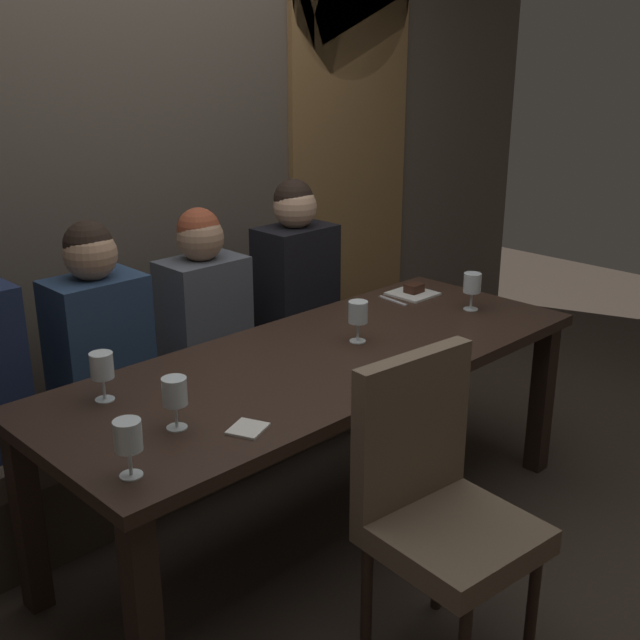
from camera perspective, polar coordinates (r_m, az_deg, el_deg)
The scene contains 17 objects.
ground at distance 3.32m, azimuth 0.12°, elevation -14.54°, with size 9.00×9.00×0.00m, color #382D26.
back_wall_tiled at distance 3.74m, azimuth -13.48°, elevation 13.45°, with size 6.00×0.12×3.00m, color brown.
arched_door at distance 4.55m, azimuth 2.12°, elevation 13.18°, with size 0.90×0.05×2.55m.
dining_table at distance 3.00m, azimuth 0.13°, elevation -4.14°, with size 2.20×0.84×0.74m.
banquette_bench at distance 3.67m, azimuth -7.64°, elevation -7.09°, with size 2.50×0.44×0.45m.
chair_near_side at distance 2.47m, azimuth 8.28°, elevation -12.32°, with size 0.48×0.48×0.98m.
diner_bearded at distance 3.17m, azimuth -15.64°, elevation -0.41°, with size 0.36×0.24×0.78m.
diner_far_end at distance 3.48m, azimuth -8.34°, elevation 1.57°, with size 0.36×0.24×0.74m.
diner_near_end at distance 3.75m, azimuth -1.75°, elevation 3.60°, with size 0.36×0.24×0.81m.
wine_glass_center_front at distance 2.42m, azimuth -10.35°, elevation -5.22°, with size 0.08×0.08×0.16m.
wine_glass_far_right at distance 3.51m, azimuth 10.83°, elevation 2.49°, with size 0.08×0.08×0.16m.
wine_glass_near_right at distance 3.08m, azimuth 2.74°, elevation 0.42°, with size 0.08×0.08×0.16m.
wine_glass_end_right at distance 2.66m, azimuth -15.33°, elevation -3.33°, with size 0.08×0.08×0.16m.
wine_glass_far_left at distance 2.19m, azimuth -13.57°, elevation -8.22°, with size 0.08×0.08×0.16m.
dessert_plate at distance 3.71m, azimuth 6.68°, elevation 2.03°, with size 0.19×0.19×0.05m.
fork_on_table at distance 3.61m, azimuth 5.23°, elevation 1.39°, with size 0.02×0.17×0.01m, color silver.
folded_napkin at distance 2.43m, azimuth -5.19°, elevation -7.75°, with size 0.11×0.10×0.01m, color silver.
Camera 1 is at (-1.94, -1.96, 1.84)m, focal length 44.74 mm.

